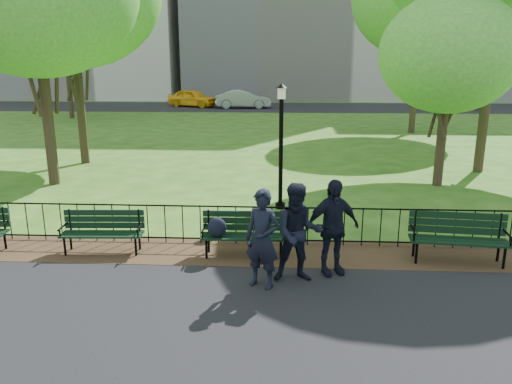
# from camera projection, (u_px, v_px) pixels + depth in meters

# --- Properties ---
(ground) EXTENTS (120.00, 120.00, 0.00)m
(ground) POSITION_uv_depth(u_px,v_px,m) (280.00, 284.00, 9.27)
(ground) COLOR #255616
(dirt_strip) EXTENTS (60.00, 1.60, 0.01)m
(dirt_strip) POSITION_uv_depth(u_px,v_px,m) (280.00, 253.00, 10.72)
(dirt_strip) COLOR #392417
(dirt_strip) RESTS_ON ground
(far_street) EXTENTS (70.00, 9.00, 0.01)m
(far_street) POSITION_uv_depth(u_px,v_px,m) (283.00, 107.00, 43.03)
(far_street) COLOR black
(far_street) RESTS_ON ground
(iron_fence) EXTENTS (24.06, 0.06, 1.00)m
(iron_fence) POSITION_uv_depth(u_px,v_px,m) (281.00, 224.00, 11.07)
(iron_fence) COLOR black
(iron_fence) RESTS_ON ground
(park_bench_main) EXTENTS (1.79, 0.58, 1.01)m
(park_bench_main) POSITION_uv_depth(u_px,v_px,m) (234.00, 228.00, 10.42)
(park_bench_main) COLOR black
(park_bench_main) RESTS_ON ground
(park_bench_left_a) EXTENTS (1.75, 0.62, 0.98)m
(park_bench_left_a) POSITION_uv_depth(u_px,v_px,m) (103.00, 227.00, 10.68)
(park_bench_left_a) COLOR black
(park_bench_left_a) RESTS_ON ground
(park_bench_right_a) EXTENTS (1.98, 0.79, 1.09)m
(park_bench_right_a) POSITION_uv_depth(u_px,v_px,m) (458.00, 232.00, 10.16)
(park_bench_right_a) COLOR black
(park_bench_right_a) RESTS_ON ground
(lamppost) EXTENTS (0.31, 0.31, 3.42)m
(lamppost) POSITION_uv_depth(u_px,v_px,m) (281.00, 142.00, 13.49)
(lamppost) COLOR black
(lamppost) RESTS_ON ground
(tree_near_e) EXTENTS (4.34, 4.34, 6.05)m
(tree_near_e) POSITION_uv_depth(u_px,v_px,m) (450.00, 54.00, 15.41)
(tree_near_e) COLOR #2D2116
(tree_near_e) RESTS_ON ground
(tree_far_w) EXTENTS (7.70, 7.70, 10.73)m
(tree_far_w) POSITION_uv_depth(u_px,v_px,m) (62.00, 6.00, 33.25)
(tree_far_w) COLOR #2D2116
(tree_far_w) RESTS_ON ground
(person_left) EXTENTS (0.79, 0.67, 1.83)m
(person_left) POSITION_uv_depth(u_px,v_px,m) (262.00, 239.00, 8.92)
(person_left) COLOR black
(person_left) RESTS_ON asphalt_path
(person_mid) EXTENTS (0.95, 0.56, 1.87)m
(person_mid) POSITION_uv_depth(u_px,v_px,m) (298.00, 233.00, 9.16)
(person_mid) COLOR black
(person_mid) RESTS_ON asphalt_path
(person_right) EXTENTS (1.18, 0.80, 1.87)m
(person_right) POSITION_uv_depth(u_px,v_px,m) (332.00, 227.00, 9.48)
(person_right) COLOR black
(person_right) RESTS_ON asphalt_path
(taxi) EXTENTS (4.79, 3.40, 1.52)m
(taxi) POSITION_uv_depth(u_px,v_px,m) (193.00, 98.00, 43.29)
(taxi) COLOR yellow
(taxi) RESTS_ON far_street
(sedan_silver) EXTENTS (4.75, 1.96, 1.53)m
(sedan_silver) POSITION_uv_depth(u_px,v_px,m) (243.00, 99.00, 41.97)
(sedan_silver) COLOR #9D9FA4
(sedan_silver) RESTS_ON far_street
(sedan_dark) EXTENTS (5.05, 3.59, 1.36)m
(sedan_dark) POSITION_uv_depth(u_px,v_px,m) (452.00, 101.00, 40.80)
(sedan_dark) COLOR black
(sedan_dark) RESTS_ON far_street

